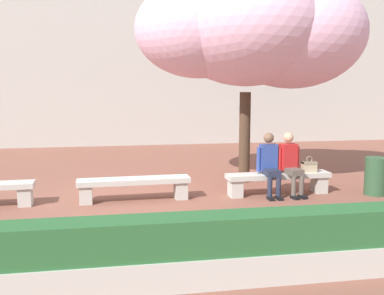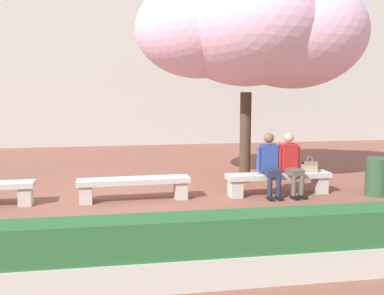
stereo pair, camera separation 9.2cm
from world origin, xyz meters
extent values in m
plane|color=brown|center=(0.00, 0.00, 0.00)|extent=(100.00, 100.00, 0.00)
cube|color=#B7B2A8|center=(0.00, 10.02, 5.00)|extent=(28.00, 4.00, 10.00)
cube|color=#BCB7AD|center=(-2.04, 0.03, 0.17)|extent=(0.25, 0.35, 0.35)
cube|color=#BCB7AD|center=(0.00, 0.00, 0.40)|extent=(2.20, 0.48, 0.10)
cube|color=#BCB7AD|center=(-0.93, -0.03, 0.17)|extent=(0.25, 0.35, 0.35)
cube|color=#BCB7AD|center=(0.93, 0.03, 0.17)|extent=(0.25, 0.35, 0.35)
cube|color=#BCB7AD|center=(2.97, 0.00, 0.40)|extent=(2.20, 0.48, 0.10)
cube|color=#BCB7AD|center=(2.04, -0.03, 0.17)|extent=(0.25, 0.35, 0.35)
cube|color=#BCB7AD|center=(3.89, 0.03, 0.17)|extent=(0.25, 0.35, 0.35)
cube|color=black|center=(2.66, -0.42, 0.03)|extent=(0.10, 0.22, 0.06)
cylinder|color=#23283D|center=(2.66, -0.36, 0.24)|extent=(0.10, 0.10, 0.42)
cube|color=black|center=(2.84, -0.42, 0.03)|extent=(0.10, 0.22, 0.06)
cylinder|color=#23283D|center=(2.84, -0.36, 0.24)|extent=(0.10, 0.10, 0.42)
cube|color=#23283D|center=(2.75, -0.18, 0.51)|extent=(0.29, 0.40, 0.12)
cube|color=#2D4289|center=(2.75, 0.04, 0.78)|extent=(0.34, 0.22, 0.54)
sphere|color=brown|center=(2.75, 0.04, 1.19)|extent=(0.21, 0.21, 0.21)
cylinder|color=#2D4289|center=(2.54, 0.02, 0.74)|extent=(0.09, 0.09, 0.50)
cylinder|color=#2D4289|center=(2.96, 0.02, 0.74)|extent=(0.09, 0.09, 0.50)
cube|color=black|center=(3.16, -0.43, 0.03)|extent=(0.13, 0.23, 0.06)
cylinder|color=brown|center=(3.15, -0.37, 0.24)|extent=(0.10, 0.10, 0.42)
cube|color=black|center=(3.34, -0.40, 0.03)|extent=(0.13, 0.23, 0.06)
cylinder|color=brown|center=(3.33, -0.34, 0.24)|extent=(0.10, 0.10, 0.42)
cube|color=brown|center=(3.21, -0.18, 0.51)|extent=(0.34, 0.44, 0.12)
cube|color=red|center=(3.18, 0.04, 0.78)|extent=(0.37, 0.27, 0.54)
sphere|color=tan|center=(3.18, 0.04, 1.19)|extent=(0.21, 0.21, 0.21)
cylinder|color=red|center=(2.98, -0.01, 0.74)|extent=(0.09, 0.09, 0.50)
cylinder|color=red|center=(3.39, 0.05, 0.74)|extent=(0.09, 0.09, 0.50)
cube|color=tan|center=(3.63, -0.02, 0.56)|extent=(0.30, 0.14, 0.22)
cube|color=gray|center=(3.63, -0.02, 0.65)|extent=(0.30, 0.15, 0.04)
torus|color=#807259|center=(3.63, -0.02, 0.72)|extent=(0.14, 0.02, 0.14)
cylinder|color=#473323|center=(2.63, 1.32, 1.04)|extent=(0.26, 0.26, 2.09)
ellipsoid|color=#EFB7D1|center=(2.63, 1.32, 3.53)|extent=(3.50, 3.79, 2.62)
ellipsoid|color=#EFB7D1|center=(1.56, 1.43, 3.47)|extent=(2.88, 2.72, 2.16)
ellipsoid|color=#EFB7D1|center=(3.69, 1.25, 3.41)|extent=(3.32, 3.21, 2.49)
cube|color=#BCB7AD|center=(0.00, -3.83, 0.18)|extent=(10.69, 0.50, 0.36)
cube|color=#285B2D|center=(0.00, -3.83, 0.58)|extent=(10.59, 0.44, 0.44)
cylinder|color=#2D5133|center=(4.94, -0.37, 0.39)|extent=(0.44, 0.44, 0.78)
camera|label=1|loc=(-0.37, -8.66, 2.28)|focal=42.00mm
camera|label=2|loc=(-0.28, -8.67, 2.28)|focal=42.00mm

